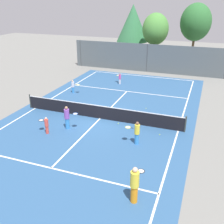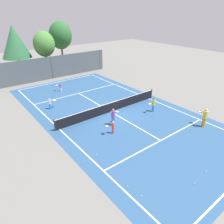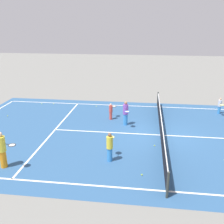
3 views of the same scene
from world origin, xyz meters
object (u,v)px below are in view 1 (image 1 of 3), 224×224
object	(u,v)px
player_1	(67,117)
tennis_ball_1	(146,108)
tennis_ball_0	(118,123)
tennis_ball_6	(160,135)
player_2	(135,184)
player_5	(46,125)
player_0	(73,86)
player_4	(120,78)
player_3	(137,133)

from	to	relation	value
player_1	tennis_ball_1	distance (m)	6.56
tennis_ball_0	tennis_ball_6	world-z (taller)	same
player_2	player_5	xyz separation A→B (m)	(-6.89, 3.98, -0.30)
player_0	player_1	distance (m)	7.20
player_0	player_5	world-z (taller)	player_0
player_1	player_2	size ratio (longest dim) A/B	0.91
player_2	tennis_ball_0	size ratio (longest dim) A/B	26.19
player_2	player_4	distance (m)	16.73
player_3	tennis_ball_0	bearing A→B (deg)	130.96
player_1	player_5	bearing A→B (deg)	-130.58
player_3	tennis_ball_6	bearing A→B (deg)	54.79
player_0	tennis_ball_1	distance (m)	7.27
player_3	player_2	bearing A→B (deg)	-75.54
tennis_ball_0	player_3	bearing A→B (deg)	-49.04
player_3	player_4	size ratio (longest dim) A/B	1.32
player_3	tennis_ball_1	size ratio (longest dim) A/B	21.82
player_3	tennis_ball_6	distance (m)	2.03
player_0	player_4	bearing A→B (deg)	53.11
player_2	tennis_ball_1	distance (m)	10.36
player_3	tennis_ball_1	world-z (taller)	player_3
player_1	tennis_ball_0	xyz separation A→B (m)	(2.90, 1.80, -0.78)
player_2	player_4	size ratio (longest dim) A/B	1.58
player_3	tennis_ball_1	bearing A→B (deg)	97.58
player_5	tennis_ball_6	world-z (taller)	player_5
player_1	tennis_ball_1	size ratio (longest dim) A/B	23.81
player_0	player_2	size ratio (longest dim) A/B	0.68
player_3	player_5	distance (m)	5.73
player_0	player_2	xyz separation A→B (m)	(9.04, -11.56, 0.27)
player_5	tennis_ball_0	xyz separation A→B (m)	(3.81, 2.87, -0.56)
player_3	player_1	bearing A→B (deg)	175.78
tennis_ball_0	tennis_ball_1	world-z (taller)	same
player_3	tennis_ball_6	world-z (taller)	player_3
player_1	player_4	world-z (taller)	player_1
player_2	player_4	xyz separation A→B (m)	(-5.99, 15.62, -0.32)
player_0	tennis_ball_0	xyz separation A→B (m)	(5.96, -4.71, -0.58)
player_2	player_3	size ratio (longest dim) A/B	1.20
player_2	tennis_ball_6	xyz separation A→B (m)	(-0.11, 6.24, -0.86)
tennis_ball_0	tennis_ball_1	size ratio (longest dim) A/B	1.00
player_2	tennis_ball_0	bearing A→B (deg)	114.23
player_1	player_3	xyz separation A→B (m)	(4.77, -0.35, -0.07)
player_2	player_4	world-z (taller)	player_2
player_1	player_2	distance (m)	7.82
player_5	tennis_ball_6	bearing A→B (deg)	18.48
player_1	tennis_ball_0	size ratio (longest dim) A/B	23.81
player_4	tennis_ball_1	xyz separation A→B (m)	(4.05, -5.48, -0.54)
tennis_ball_0	tennis_ball_1	xyz separation A→B (m)	(1.14, 3.30, 0.00)
player_0	tennis_ball_6	world-z (taller)	player_0
player_1	tennis_ball_1	xyz separation A→B (m)	(4.05, 5.10, -0.78)
player_0	player_1	bearing A→B (deg)	-64.86
player_1	player_4	distance (m)	10.58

